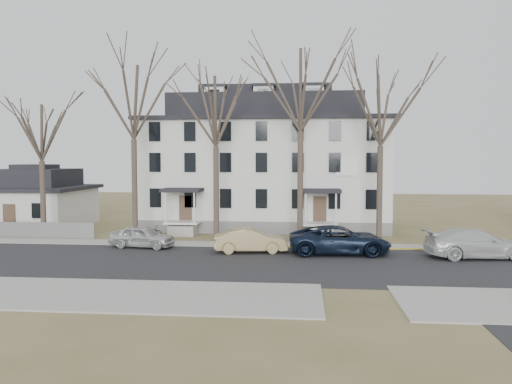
# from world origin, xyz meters

# --- Properties ---
(ground) EXTENTS (120.00, 120.00, 0.00)m
(ground) POSITION_xyz_m (0.00, 0.00, 0.00)
(ground) COLOR olive
(ground) RESTS_ON ground
(main_road) EXTENTS (120.00, 10.00, 0.04)m
(main_road) POSITION_xyz_m (0.00, 2.00, 0.00)
(main_road) COLOR #27272A
(main_road) RESTS_ON ground
(far_sidewalk) EXTENTS (120.00, 2.00, 0.08)m
(far_sidewalk) POSITION_xyz_m (0.00, 8.00, 0.00)
(far_sidewalk) COLOR #A09F97
(far_sidewalk) RESTS_ON ground
(near_sidewalk_left) EXTENTS (20.00, 5.00, 0.08)m
(near_sidewalk_left) POSITION_xyz_m (-8.00, -5.00, 0.00)
(near_sidewalk_left) COLOR #A09F97
(near_sidewalk_left) RESTS_ON ground
(yellow_curb) EXTENTS (14.00, 0.25, 0.06)m
(yellow_curb) POSITION_xyz_m (5.00, 7.10, 0.00)
(yellow_curb) COLOR gold
(yellow_curb) RESTS_ON ground
(boarding_house) EXTENTS (20.80, 12.36, 12.05)m
(boarding_house) POSITION_xyz_m (-2.00, 17.95, 5.38)
(boarding_house) COLOR slate
(boarding_house) RESTS_ON ground
(small_house) EXTENTS (8.70, 8.70, 5.00)m
(small_house) POSITION_xyz_m (-22.00, 16.00, 2.25)
(small_house) COLOR silver
(small_house) RESTS_ON ground
(fence) EXTENTS (14.00, 0.06, 1.20)m
(fence) POSITION_xyz_m (-21.00, 9.50, 0.00)
(fence) COLOR gray
(fence) RESTS_ON ground
(tree_far_left) EXTENTS (8.40, 8.40, 13.72)m
(tree_far_left) POSITION_xyz_m (-11.00, 9.80, 10.34)
(tree_far_left) COLOR #473B31
(tree_far_left) RESTS_ON ground
(tree_mid_left) EXTENTS (7.80, 7.80, 12.74)m
(tree_mid_left) POSITION_xyz_m (-5.00, 9.80, 9.60)
(tree_mid_left) COLOR #473B31
(tree_mid_left) RESTS_ON ground
(tree_center) EXTENTS (9.00, 9.00, 14.70)m
(tree_center) POSITION_xyz_m (1.00, 9.80, 11.08)
(tree_center) COLOR #473B31
(tree_center) RESTS_ON ground
(tree_mid_right) EXTENTS (7.80, 7.80, 12.74)m
(tree_mid_right) POSITION_xyz_m (6.50, 9.80, 9.60)
(tree_mid_right) COLOR #473B31
(tree_mid_right) RESTS_ON ground
(tree_bungalow) EXTENTS (6.60, 6.60, 10.78)m
(tree_bungalow) POSITION_xyz_m (-18.00, 9.80, 8.12)
(tree_bungalow) COLOR #473B31
(tree_bungalow) RESTS_ON ground
(car_silver) EXTENTS (4.43, 2.26, 1.45)m
(car_silver) POSITION_xyz_m (-9.34, 6.31, 0.72)
(car_silver) COLOR silver
(car_silver) RESTS_ON ground
(car_tan) EXTENTS (4.75, 2.22, 1.51)m
(car_tan) POSITION_xyz_m (-2.05, 5.27, 0.75)
(car_tan) COLOR #968154
(car_tan) RESTS_ON ground
(car_navy) EXTENTS (6.34, 3.18, 1.72)m
(car_navy) POSITION_xyz_m (3.45, 5.31, 0.86)
(car_navy) COLOR black
(car_navy) RESTS_ON ground
(car_white) EXTENTS (6.06, 2.96, 1.70)m
(car_white) POSITION_xyz_m (11.34, 4.75, 0.85)
(car_white) COLOR silver
(car_white) RESTS_ON ground
(bicycle_left) EXTENTS (1.92, 1.08, 0.95)m
(bicycle_left) POSITION_xyz_m (-10.00, 10.35, 0.48)
(bicycle_left) COLOR black
(bicycle_left) RESTS_ON ground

